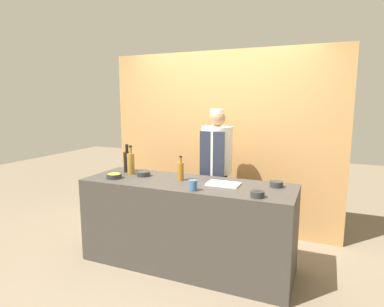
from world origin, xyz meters
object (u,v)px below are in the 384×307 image
sauce_bowl_red (276,184)px  bottle_soy (127,161)px  chef_center (216,172)px  sauce_bowl_white (143,173)px  sauce_bowl_brown (257,194)px  bottle_vinegar (131,163)px  cutting_board (223,184)px  bottle_amber (181,171)px  sauce_bowl_yellow (114,176)px  cup_blue (193,185)px

sauce_bowl_red → bottle_soy: bottle_soy is taller
chef_center → sauce_bowl_white: bearing=-138.2°
sauce_bowl_brown → bottle_vinegar: bottle_vinegar is taller
sauce_bowl_white → chef_center: chef_center is taller
cutting_board → bottle_amber: bearing=179.3°
cutting_board → sauce_bowl_red: bearing=14.7°
chef_center → sauce_bowl_yellow: bearing=-138.1°
bottle_amber → bottle_soy: bearing=170.0°
cutting_board → cup_blue: bearing=-123.2°
sauce_bowl_white → cup_blue: bearing=-24.0°
sauce_bowl_brown → bottle_soy: 1.70m
sauce_bowl_brown → bottle_amber: size_ratio=0.46×
cutting_board → bottle_vinegar: size_ratio=0.97×
sauce_bowl_white → cutting_board: (0.95, -0.02, -0.02)m
chef_center → cup_blue: bearing=-85.0°
sauce_bowl_brown → cup_blue: bearing=-177.4°
sauce_bowl_brown → bottle_amber: bottle_amber is taller
bottle_vinegar → bottle_amber: bearing=-4.2°
sauce_bowl_brown → bottle_amber: 0.93m
bottle_vinegar → chef_center: bearing=33.6°
bottle_amber → bottle_soy: (-0.76, 0.13, 0.03)m
sauce_bowl_brown → cutting_board: size_ratio=0.38×
cutting_board → bottle_soy: bottle_soy is taller
sauce_bowl_yellow → sauce_bowl_red: size_ratio=1.31×
bottle_vinegar → chef_center: chef_center is taller
bottle_vinegar → sauce_bowl_white: bearing=-9.3°
sauce_bowl_white → chef_center: 0.89m
bottle_vinegar → cup_blue: bottle_vinegar is taller
sauce_bowl_red → chef_center: size_ratio=0.08×
cup_blue → chef_center: 0.93m
cup_blue → bottle_soy: bearing=156.6°
bottle_vinegar → bottle_soy: 0.14m
cutting_board → bottle_amber: size_ratio=1.22×
sauce_bowl_brown → chef_center: (-0.68, 0.90, -0.05)m
bottle_amber → cup_blue: bearing=-48.8°
sauce_bowl_red → bottle_vinegar: bearing=-177.3°
sauce_bowl_yellow → cutting_board: (1.19, 0.19, -0.02)m
bottle_vinegar → bottle_amber: (0.66, -0.05, -0.03)m
sauce_bowl_red → bottle_amber: size_ratio=0.48×
sauce_bowl_brown → bottle_soy: bottle_soy is taller
sauce_bowl_white → bottle_vinegar: bottle_vinegar is taller
sauce_bowl_yellow → bottle_vinegar: (0.06, 0.25, 0.10)m
bottle_soy → sauce_bowl_brown: bearing=-14.4°
sauce_bowl_yellow → bottle_vinegar: bearing=77.3°
sauce_bowl_white → bottle_vinegar: 0.21m
sauce_bowl_yellow → cup_blue: size_ratio=1.64×
sauce_bowl_red → sauce_bowl_brown: bearing=-103.9°
sauce_bowl_brown → sauce_bowl_white: (-1.35, 0.31, -0.00)m
cutting_board → bottle_vinegar: 1.14m
sauce_bowl_red → bottle_vinegar: size_ratio=0.38×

